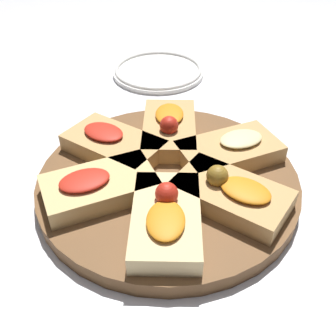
{
  "coord_description": "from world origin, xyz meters",
  "views": [
    {
      "loc": [
        -0.27,
        -0.4,
        0.43
      ],
      "look_at": [
        0.0,
        0.0,
        0.04
      ],
      "focal_mm": 42.0,
      "sensor_mm": 36.0,
      "label": 1
    }
  ],
  "objects": [
    {
      "name": "serving_board",
      "position": [
        0.0,
        0.0,
        0.01
      ],
      "size": [
        0.41,
        0.41,
        0.03
      ],
      "primitive_type": "cylinder",
      "color": "brown",
      "rests_on": "ground_plane"
    },
    {
      "name": "ground_plane",
      "position": [
        0.0,
        0.0,
        0.0
      ],
      "size": [
        3.0,
        3.0,
        0.0
      ],
      "primitive_type": "plane",
      "color": "white"
    },
    {
      "name": "focaccia_slice_0",
      "position": [
        0.06,
        0.09,
        0.04
      ],
      "size": [
        0.17,
        0.19,
        0.06
      ],
      "color": "tan",
      "rests_on": "serving_board"
    },
    {
      "name": "focaccia_slice_3",
      "position": [
        -0.06,
        -0.09,
        0.04
      ],
      "size": [
        0.17,
        0.19,
        0.06
      ],
      "color": "#E5C689",
      "rests_on": "serving_board"
    },
    {
      "name": "plate_right",
      "position": [
        0.22,
        0.36,
        0.01
      ],
      "size": [
        0.22,
        0.22,
        0.02
      ],
      "color": "white",
      "rests_on": "ground_plane"
    },
    {
      "name": "focaccia_slice_4",
      "position": [
        0.04,
        -0.1,
        0.04
      ],
      "size": [
        0.15,
        0.19,
        0.06
      ],
      "color": "tan",
      "rests_on": "serving_board"
    },
    {
      "name": "focaccia_slice_5",
      "position": [
        0.11,
        -0.02,
        0.04
      ],
      "size": [
        0.18,
        0.12,
        0.04
      ],
      "color": "tan",
      "rests_on": "serving_board"
    },
    {
      "name": "focaccia_slice_1",
      "position": [
        -0.04,
        0.1,
        0.04
      ],
      "size": [
        0.15,
        0.19,
        0.04
      ],
      "color": "tan",
      "rests_on": "serving_board"
    },
    {
      "name": "focaccia_slice_2",
      "position": [
        -0.11,
        0.02,
        0.04
      ],
      "size": [
        0.18,
        0.12,
        0.04
      ],
      "color": "#DBB775",
      "rests_on": "serving_board"
    }
  ]
}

